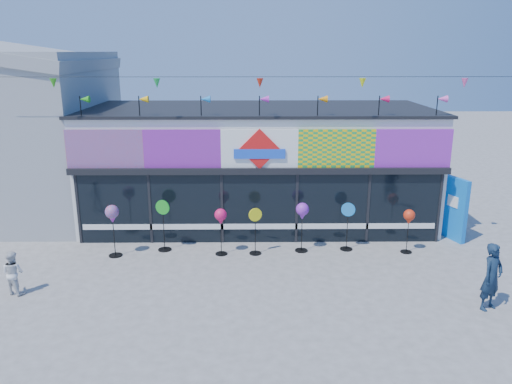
{
  "coord_description": "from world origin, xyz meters",
  "views": [
    {
      "loc": [
        -0.27,
        -11.85,
        6.01
      ],
      "look_at": [
        -0.12,
        2.0,
        2.1
      ],
      "focal_mm": 35.0,
      "sensor_mm": 36.0,
      "label": 1
    }
  ],
  "objects_px": {
    "blue_sign": "(455,209)",
    "child": "(13,273)",
    "spinner_3": "(255,230)",
    "spinner_4": "(302,213)",
    "spinner_5": "(347,225)",
    "spinner_0": "(112,216)",
    "spinner_6": "(409,218)",
    "spinner_2": "(221,218)",
    "spinner_1": "(163,224)",
    "adult_man": "(492,277)"
  },
  "relations": [
    {
      "from": "blue_sign",
      "to": "spinner_1",
      "type": "bearing_deg",
      "value": 165.85
    },
    {
      "from": "adult_man",
      "to": "spinner_5",
      "type": "bearing_deg",
      "value": 94.5
    },
    {
      "from": "blue_sign",
      "to": "child",
      "type": "xyz_separation_m",
      "value": [
        -12.75,
        -3.75,
        -0.47
      ]
    },
    {
      "from": "spinner_3",
      "to": "blue_sign",
      "type": "bearing_deg",
      "value": 10.37
    },
    {
      "from": "spinner_4",
      "to": "adult_man",
      "type": "relative_size",
      "value": 0.94
    },
    {
      "from": "spinner_2",
      "to": "adult_man",
      "type": "relative_size",
      "value": 0.88
    },
    {
      "from": "spinner_6",
      "to": "spinner_4",
      "type": "bearing_deg",
      "value": 177.49
    },
    {
      "from": "spinner_6",
      "to": "child",
      "type": "height_order",
      "value": "spinner_6"
    },
    {
      "from": "blue_sign",
      "to": "spinner_0",
      "type": "bearing_deg",
      "value": 167.52
    },
    {
      "from": "spinner_2",
      "to": "spinner_5",
      "type": "xyz_separation_m",
      "value": [
        3.91,
        0.34,
        -0.36
      ]
    },
    {
      "from": "spinner_1",
      "to": "spinner_6",
      "type": "xyz_separation_m",
      "value": [
        7.53,
        -0.27,
        0.25
      ]
    },
    {
      "from": "spinner_0",
      "to": "spinner_1",
      "type": "distance_m",
      "value": 1.56
    },
    {
      "from": "spinner_0",
      "to": "spinner_6",
      "type": "bearing_deg",
      "value": 1.19
    },
    {
      "from": "spinner_0",
      "to": "spinner_6",
      "type": "xyz_separation_m",
      "value": [
        8.96,
        0.19,
        -0.18
      ]
    },
    {
      "from": "spinner_1",
      "to": "spinner_0",
      "type": "bearing_deg",
      "value": -162.45
    },
    {
      "from": "spinner_0",
      "to": "spinner_4",
      "type": "bearing_deg",
      "value": 3.29
    },
    {
      "from": "spinner_4",
      "to": "adult_man",
      "type": "xyz_separation_m",
      "value": [
        4.17,
        -3.67,
        -0.42
      ]
    },
    {
      "from": "child",
      "to": "blue_sign",
      "type": "bearing_deg",
      "value": -144.24
    },
    {
      "from": "spinner_5",
      "to": "spinner_6",
      "type": "relative_size",
      "value": 1.1
    },
    {
      "from": "spinner_1",
      "to": "spinner_5",
      "type": "bearing_deg",
      "value": -0.16
    },
    {
      "from": "spinner_1",
      "to": "spinner_6",
      "type": "height_order",
      "value": "spinner_1"
    },
    {
      "from": "spinner_4",
      "to": "spinner_0",
      "type": "bearing_deg",
      "value": -176.71
    },
    {
      "from": "spinner_0",
      "to": "spinner_5",
      "type": "relative_size",
      "value": 1.06
    },
    {
      "from": "child",
      "to": "spinner_6",
      "type": "bearing_deg",
      "value": -147.13
    },
    {
      "from": "spinner_5",
      "to": "adult_man",
      "type": "bearing_deg",
      "value": -54.02
    },
    {
      "from": "spinner_0",
      "to": "spinner_4",
      "type": "relative_size",
      "value": 1.03
    },
    {
      "from": "spinner_1",
      "to": "spinner_3",
      "type": "xyz_separation_m",
      "value": [
        2.84,
        -0.33,
        -0.09
      ]
    },
    {
      "from": "spinner_0",
      "to": "child",
      "type": "relative_size",
      "value": 1.4
    },
    {
      "from": "spinner_2",
      "to": "spinner_5",
      "type": "relative_size",
      "value": 0.96
    },
    {
      "from": "spinner_0",
      "to": "child",
      "type": "height_order",
      "value": "spinner_0"
    },
    {
      "from": "spinner_4",
      "to": "spinner_5",
      "type": "height_order",
      "value": "spinner_4"
    },
    {
      "from": "spinner_2",
      "to": "child",
      "type": "height_order",
      "value": "spinner_2"
    },
    {
      "from": "spinner_1",
      "to": "adult_man",
      "type": "distance_m",
      "value": 9.27
    },
    {
      "from": "spinner_3",
      "to": "child",
      "type": "height_order",
      "value": "spinner_3"
    },
    {
      "from": "blue_sign",
      "to": "spinner_6",
      "type": "relative_size",
      "value": 1.5
    },
    {
      "from": "spinner_2",
      "to": "spinner_5",
      "type": "bearing_deg",
      "value": 4.98
    },
    {
      "from": "spinner_0",
      "to": "spinner_6",
      "type": "relative_size",
      "value": 1.16
    },
    {
      "from": "blue_sign",
      "to": "spinner_1",
      "type": "distance_m",
      "value": 9.43
    },
    {
      "from": "spinner_3",
      "to": "spinner_6",
      "type": "height_order",
      "value": "spinner_3"
    },
    {
      "from": "spinner_1",
      "to": "child",
      "type": "relative_size",
      "value": 1.41
    },
    {
      "from": "blue_sign",
      "to": "spinner_4",
      "type": "distance_m",
      "value": 5.2
    },
    {
      "from": "blue_sign",
      "to": "adult_man",
      "type": "distance_m",
      "value": 4.76
    },
    {
      "from": "spinner_1",
      "to": "child",
      "type": "xyz_separation_m",
      "value": [
        -3.36,
        -2.88,
        -0.29
      ]
    },
    {
      "from": "spinner_2",
      "to": "spinner_5",
      "type": "height_order",
      "value": "spinner_5"
    },
    {
      "from": "blue_sign",
      "to": "child",
      "type": "relative_size",
      "value": 1.8
    },
    {
      "from": "spinner_0",
      "to": "adult_man",
      "type": "relative_size",
      "value": 0.97
    },
    {
      "from": "spinner_2",
      "to": "spinner_6",
      "type": "height_order",
      "value": "spinner_2"
    },
    {
      "from": "blue_sign",
      "to": "adult_man",
      "type": "bearing_deg",
      "value": -120.79
    },
    {
      "from": "spinner_0",
      "to": "spinner_2",
      "type": "relative_size",
      "value": 1.11
    },
    {
      "from": "blue_sign",
      "to": "spinner_5",
      "type": "bearing_deg",
      "value": 174.09
    }
  ]
}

